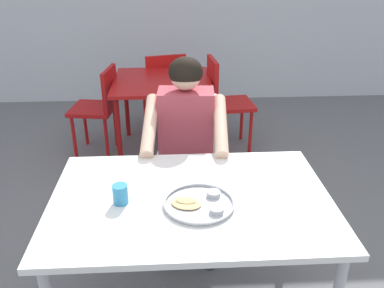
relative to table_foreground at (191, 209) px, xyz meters
name	(u,v)px	position (x,y,z in m)	size (l,w,h in m)	color
table_foreground	(191,209)	(0.00, 0.00, 0.00)	(1.29, 0.86, 0.74)	white
thali_tray	(199,203)	(0.03, -0.07, 0.08)	(0.32, 0.32, 0.03)	#B7BABF
drinking_cup	(120,194)	(-0.32, -0.03, 0.12)	(0.07, 0.07, 0.09)	#338CBF
chair_foreground	(186,152)	(0.02, 0.90, -0.16)	(0.45, 0.44, 0.89)	silver
diner_foreground	(186,139)	(0.00, 0.67, 0.05)	(0.52, 0.57, 1.20)	#2B2B2B
table_background_red	(162,89)	(-0.15, 1.97, -0.05)	(0.88, 0.87, 0.70)	#B71414
chair_red_left	(100,104)	(-0.73, 1.96, -0.18)	(0.44, 0.45, 0.82)	#B01214
chair_red_right	(223,98)	(0.41, 2.00, -0.16)	(0.44, 0.43, 0.89)	red
chair_red_far	(164,84)	(-0.15, 2.57, -0.19)	(0.52, 0.52, 0.81)	red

